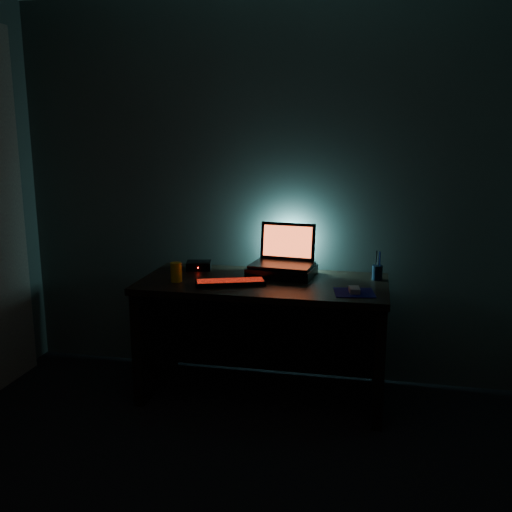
{
  "coord_description": "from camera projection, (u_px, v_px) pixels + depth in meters",
  "views": [
    {
      "loc": [
        0.65,
        -1.68,
        1.63
      ],
      "look_at": [
        -0.03,
        1.57,
        0.91
      ],
      "focal_mm": 40.0,
      "sensor_mm": 36.0,
      "label": 1
    }
  ],
  "objects": [
    {
      "name": "pen_cup",
      "position": [
        377.0,
        273.0,
        3.49
      ],
      "size": [
        0.07,
        0.07,
        0.09
      ],
      "primitive_type": "cylinder",
      "rotation": [
        0.0,
        0.0,
        0.07
      ],
      "color": "black",
      "rests_on": "desk"
    },
    {
      "name": "room",
      "position": [
        166.0,
        256.0,
        1.82
      ],
      "size": [
        3.5,
        4.0,
        2.5
      ],
      "color": "black",
      "rests_on": "ground"
    },
    {
      "name": "laptop",
      "position": [
        284.0,
        255.0,
        3.63
      ],
      "size": [
        0.41,
        0.32,
        0.26
      ],
      "rotation": [
        0.0,
        0.0,
        -0.11
      ],
      "color": "black",
      "rests_on": "riser"
    },
    {
      "name": "riser",
      "position": [
        282.0,
        271.0,
        3.6
      ],
      "size": [
        0.43,
        0.34,
        0.06
      ],
      "primitive_type": "cube",
      "rotation": [
        0.0,
        0.0,
        -0.11
      ],
      "color": "black",
      "rests_on": "desk"
    },
    {
      "name": "mouse",
      "position": [
        354.0,
        290.0,
        3.21
      ],
      "size": [
        0.07,
        0.1,
        0.03
      ],
      "primitive_type": "cube",
      "rotation": [
        0.0,
        0.0,
        0.15
      ],
      "color": "gray",
      "rests_on": "mousepad"
    },
    {
      "name": "router",
      "position": [
        199.0,
        265.0,
        3.76
      ],
      "size": [
        0.18,
        0.16,
        0.05
      ],
      "rotation": [
        0.0,
        0.0,
        0.22
      ],
      "color": "black",
      "rests_on": "desk"
    },
    {
      "name": "juice_glass",
      "position": [
        176.0,
        272.0,
        3.45
      ],
      "size": [
        0.07,
        0.07,
        0.12
      ],
      "primitive_type": "cylinder",
      "rotation": [
        0.0,
        0.0,
        0.09
      ],
      "color": "#D9A10B",
      "rests_on": "desk"
    },
    {
      "name": "desk",
      "position": [
        265.0,
        318.0,
        3.58
      ],
      "size": [
        1.5,
        0.7,
        0.75
      ],
      "color": "black",
      "rests_on": "ground"
    },
    {
      "name": "keyboard",
      "position": [
        230.0,
        282.0,
        3.4
      ],
      "size": [
        0.43,
        0.26,
        0.03
      ],
      "rotation": [
        0.0,
        0.0,
        0.34
      ],
      "color": "black",
      "rests_on": "desk"
    },
    {
      "name": "mousepad",
      "position": [
        354.0,
        293.0,
        3.21
      ],
      "size": [
        0.25,
        0.23,
        0.0
      ],
      "primitive_type": "cube",
      "rotation": [
        0.0,
        0.0,
        0.15
      ],
      "color": "#0B0B50",
      "rests_on": "desk"
    }
  ]
}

